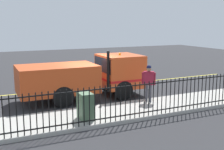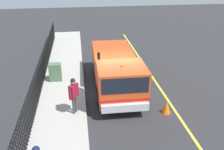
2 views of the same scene
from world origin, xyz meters
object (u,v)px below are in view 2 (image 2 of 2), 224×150
(utility_cabinet, at_px, (55,72))
(traffic_cone, at_px, (166,107))
(work_truck, at_px, (117,70))
(worker_standing, at_px, (74,92))

(utility_cabinet, xyz_separation_m, traffic_cone, (-5.27, 3.92, -0.35))
(work_truck, distance_m, traffic_cone, 3.25)
(work_truck, relative_size, traffic_cone, 10.77)
(utility_cabinet, bearing_deg, work_truck, 155.80)
(traffic_cone, bearing_deg, utility_cabinet, -36.61)
(work_truck, xyz_separation_m, worker_standing, (2.23, 2.02, -0.02))
(work_truck, distance_m, worker_standing, 3.00)
(worker_standing, xyz_separation_m, utility_cabinet, (1.08, -3.50, -0.54))
(work_truck, xyz_separation_m, traffic_cone, (-1.96, 2.43, -0.92))
(worker_standing, height_order, utility_cabinet, worker_standing)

